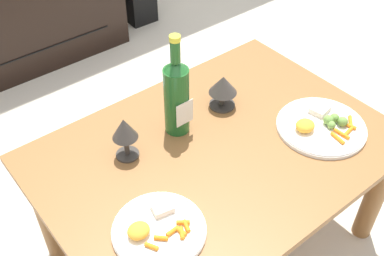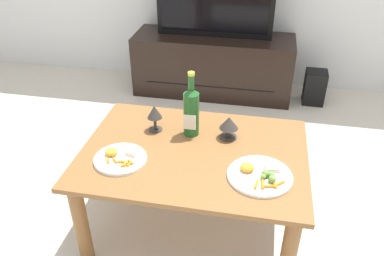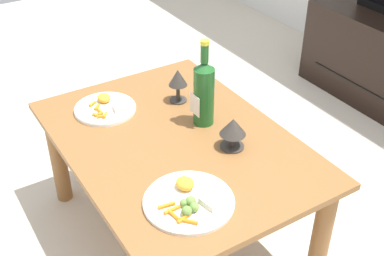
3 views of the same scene
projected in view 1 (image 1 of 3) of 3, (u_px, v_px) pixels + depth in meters
name	position (u px, v px, depth m)	size (l,w,h in m)	color
ground_plane	(213.00, 241.00, 1.79)	(6.40, 6.40, 0.00)	beige
dining_table	(216.00, 168.00, 1.52)	(1.09, 0.78, 0.50)	brown
wine_bottle	(176.00, 95.00, 1.43)	(0.08, 0.08, 0.35)	#1E5923
goblet_left	(125.00, 131.00, 1.37)	(0.08, 0.08, 0.14)	#38332D
goblet_right	(223.00, 87.00, 1.56)	(0.10, 0.10, 0.12)	#38332D
dinner_plate_left	(158.00, 229.00, 1.22)	(0.25, 0.25, 0.05)	white
dinner_plate_right	(321.00, 125.00, 1.52)	(0.29, 0.29, 0.05)	white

